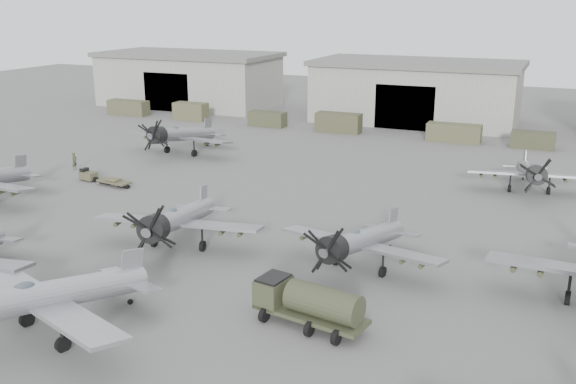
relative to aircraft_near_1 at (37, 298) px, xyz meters
name	(u,v)px	position (x,y,z in m)	size (l,w,h in m)	color
ground	(185,291)	(3.76, 7.79, -2.31)	(220.00, 220.00, 0.00)	#575755
hangar_left	(189,79)	(-34.24, 69.75, 2.06)	(29.00, 14.80, 8.70)	#A0A096
hangar_center	(416,91)	(3.76, 69.75, 2.06)	(29.00, 14.80, 8.70)	#A0A096
support_truck_0	(128,108)	(-37.83, 57.79, -1.20)	(6.46, 2.20, 2.22)	#48462F
support_truck_1	(191,111)	(-26.70, 57.79, -1.05)	(4.97, 2.20, 2.53)	#4B4B31
support_truck_2	(267,119)	(-14.26, 57.79, -1.30)	(5.11, 2.20, 2.02)	#3B3E28
support_truck_3	(338,123)	(-3.81, 57.79, -1.03)	(6.01, 2.20, 2.55)	#40402A
support_truck_4	(454,133)	(11.33, 57.79, -1.20)	(6.60, 2.20, 2.22)	#494A30
support_truck_5	(533,140)	(20.57, 57.79, -1.32)	(5.00, 2.20, 1.98)	#383A26
aircraft_near_1	(37,298)	(0.00, 0.00, 0.00)	(12.64, 11.39, 5.08)	#9FA2A8
aircraft_mid_1	(176,220)	(-0.43, 13.48, -0.10)	(12.23, 11.01, 4.85)	gray
aircraft_mid_2	(359,242)	(12.44, 14.89, -0.26)	(11.37, 10.23, 4.51)	gray
aircraft_far_0	(179,135)	(-16.05, 38.15, 0.00)	(12.77, 11.49, 5.09)	gray
aircraft_far_1	(531,172)	(21.46, 37.86, -0.28)	(11.27, 10.14, 4.47)	gray
fuel_tanker	(309,301)	(12.17, 6.93, -0.92)	(6.55, 3.09, 2.43)	#353825
tug_trailer	(98,178)	(-16.96, 25.15, -1.85)	(6.15, 2.04, 1.22)	#494730
ground_crew	(74,161)	(-22.40, 28.14, -1.40)	(0.67, 0.44, 1.83)	#3D452D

